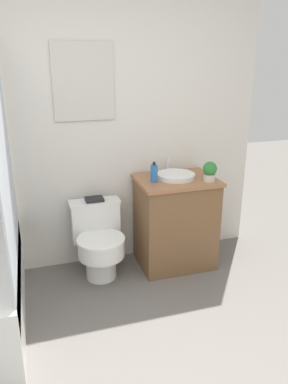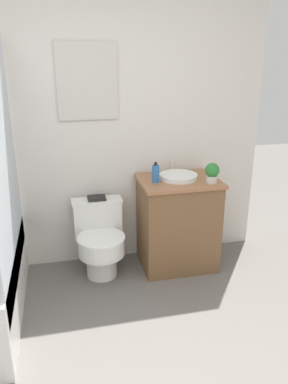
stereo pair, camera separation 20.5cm
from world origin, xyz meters
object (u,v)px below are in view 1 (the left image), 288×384
at_px(soap_bottle, 154,173).
at_px(toilet, 99,241).
at_px(book_on_tank, 94,199).
at_px(sink, 176,176).
at_px(potted_plant, 210,171).

bearing_deg(soap_bottle, toilet, 174.92).
bearing_deg(book_on_tank, sink, -10.14).
xyz_separation_m(toilet, sink, (0.70, 0.01, 0.52)).
relative_size(toilet, potted_plant, 3.82).
distance_m(sink, potted_plant, 0.30).
xyz_separation_m(toilet, soap_bottle, (0.48, -0.04, 0.57)).
height_order(sink, soap_bottle, soap_bottle).
bearing_deg(toilet, book_on_tank, 90.00).
bearing_deg(book_on_tank, potted_plant, -17.42).
height_order(sink, potted_plant, potted_plant).
bearing_deg(soap_bottle, book_on_tank, 159.65).
height_order(soap_bottle, potted_plant, soap_bottle).
height_order(toilet, sink, sink).
relative_size(soap_bottle, potted_plant, 1.03).
bearing_deg(soap_bottle, potted_plant, -14.23).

